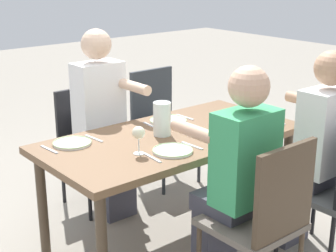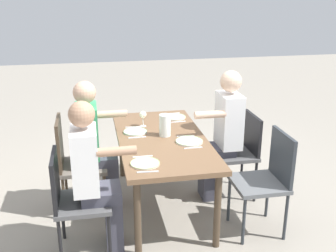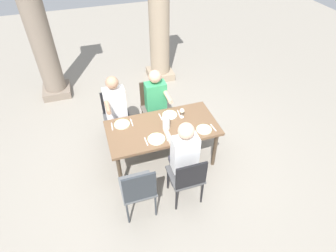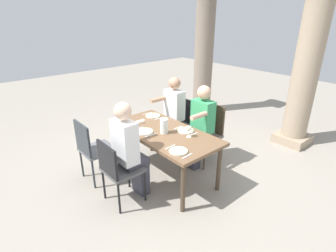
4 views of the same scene
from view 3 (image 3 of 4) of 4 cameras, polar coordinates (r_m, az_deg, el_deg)
name	(u,v)px [view 3 (image 3 of 4)]	position (r m, az deg, el deg)	size (l,w,h in m)	color
ground_plane	(163,160)	(4.71, -1.02, -6.88)	(16.00, 16.00, 0.00)	gray
dining_table	(163,131)	(4.24, -1.12, -0.94)	(1.66, 0.82, 0.73)	brown
chair_west_north	(116,113)	(4.89, -10.50, 2.58)	(0.44, 0.44, 0.88)	#4F4F50
chair_west_south	(138,189)	(3.70, -6.04, -12.52)	(0.44, 0.44, 0.92)	#5B5E61
chair_mid_north	(154,104)	(4.96, -2.90, 4.43)	(0.44, 0.44, 0.95)	#6A6158
chair_mid_south	(187,176)	(3.83, 3.95, -10.18)	(0.44, 0.44, 0.87)	#4F4F50
diner_woman_green	(183,156)	(3.80, 3.00, -6.13)	(0.35, 0.50, 1.33)	#3F3F4C
diner_man_white	(116,111)	(4.63, -10.42, 3.03)	(0.35, 0.49, 1.29)	#3F3F4C
diner_guest_third	(157,104)	(4.71, -2.24, 4.51)	(0.35, 0.49, 1.29)	#3F3F4C
stone_column_near	(38,28)	(5.98, -24.96, 17.57)	(0.56, 0.56, 2.96)	gray
stone_column_centre	(159,17)	(6.16, -1.83, 21.25)	(0.56, 0.56, 2.85)	tan
plate_0	(122,124)	(4.28, -9.34, 0.37)	(0.24, 0.24, 0.02)	silver
fork_0	(112,126)	(4.28, -11.29, -0.09)	(0.02, 0.17, 0.01)	silver
spoon_0	(132,122)	(4.30, -7.38, 0.72)	(0.02, 0.17, 0.01)	silver
plate_1	(156,139)	(3.99, -2.37, -2.64)	(0.25, 0.25, 0.02)	white
fork_1	(146,141)	(3.97, -4.45, -3.15)	(0.02, 0.17, 0.01)	silver
spoon_1	(166,137)	(4.03, -0.32, -2.25)	(0.02, 0.17, 0.01)	silver
plate_2	(170,115)	(4.40, 0.36, 2.29)	(0.23, 0.23, 0.02)	white
wine_glass_2	(182,111)	(4.30, 2.87, 3.06)	(0.07, 0.07, 0.16)	white
fork_2	(161,117)	(4.37, -1.52, 1.85)	(0.02, 0.17, 0.01)	silver
spoon_2	(179,113)	(4.44, 2.20, 2.60)	(0.02, 0.17, 0.01)	silver
plate_3	(204,129)	(4.17, 7.33, -0.68)	(0.23, 0.23, 0.02)	white
fork_3	(195,132)	(4.13, 5.41, -1.17)	(0.02, 0.17, 0.01)	silver
spoon_3	(213,128)	(4.23, 9.18, -0.32)	(0.02, 0.17, 0.01)	silver
water_pitcher	(166,123)	(4.11, -0.35, 0.57)	(0.11, 0.11, 0.21)	white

